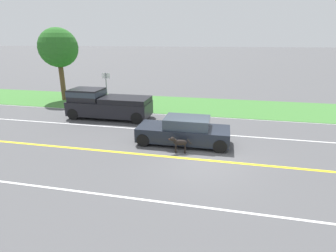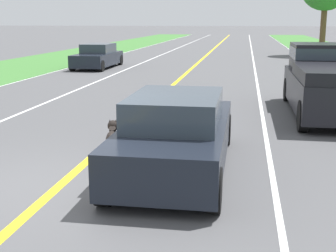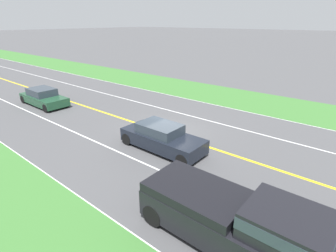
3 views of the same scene
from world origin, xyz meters
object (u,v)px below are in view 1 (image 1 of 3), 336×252
street_sign (106,86)px  ego_car (184,131)px  dog (179,143)px  roadside_tree_right_near (58,48)px  pickup_truck (106,104)px

street_sign → ego_car: bearing=-131.8°
dog → street_sign: 10.49m
roadside_tree_right_near → street_sign: roadside_tree_right_near is taller
dog → street_sign: street_sign is taller
street_sign → roadside_tree_right_near: bearing=72.0°
roadside_tree_right_near → pickup_truck: bearing=-126.1°
ego_car → pickup_truck: bearing=59.2°
ego_car → dog: bearing=177.5°
dog → pickup_truck: bearing=40.3°
ego_car → pickup_truck: (3.53, 5.92, 0.32)m
ego_car → street_sign: size_ratio=1.71×
roadside_tree_right_near → street_sign: (-1.58, -4.87, -2.74)m
ego_car → roadside_tree_right_near: roadside_tree_right_near is taller
ego_car → dog: ego_car is taller
ego_car → street_sign: bearing=48.2°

